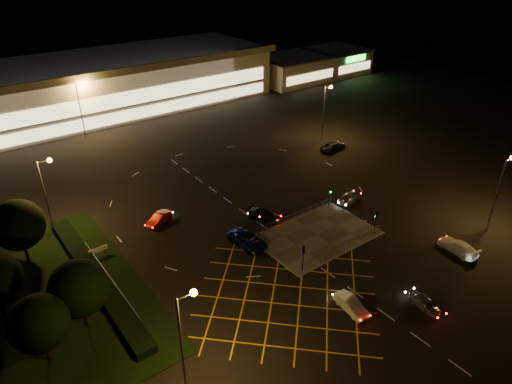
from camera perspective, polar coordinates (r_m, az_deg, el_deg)
ground at (r=57.48m, az=4.78°, el=-5.25°), size 180.00×180.00×0.00m
pedestrian_island at (r=57.41m, az=7.61°, el=-5.40°), size 14.00×9.00×0.12m
grass_verge at (r=52.34m, az=-24.53°, el=-12.14°), size 18.00×30.00×0.08m
hedge at (r=52.70m, az=-19.40°, el=-10.00°), size 2.00×26.00×1.00m
supermarket at (r=105.72m, az=-18.27°, el=12.77°), size 72.00×26.50×10.50m
retail_unit_a at (r=122.02m, az=4.53°, el=15.09°), size 18.80×14.80×6.35m
retail_unit_b at (r=132.83m, az=9.97°, el=15.90°), size 14.80×14.80×6.35m
streetlight_sw at (r=36.09m, az=-8.84°, el=-16.74°), size 1.78×0.56×10.03m
streetlight_se at (r=62.22m, az=28.33°, el=0.90°), size 1.78×0.56×10.03m
streetlight_nw at (r=59.58m, az=-24.68°, el=0.61°), size 1.78×0.56×10.03m
streetlight_ne at (r=83.06m, az=8.72°, el=10.61°), size 1.78×0.56×10.03m
streetlight_far_left at (r=89.85m, az=-20.97°, el=10.45°), size 1.78×0.56×10.03m
streetlight_far_right at (r=108.72m, az=-0.43°, el=15.28°), size 1.78×0.56×10.03m
signal_sw at (r=50.31m, az=5.94°, el=-7.61°), size 0.28×0.30×3.15m
signal_se at (r=57.89m, az=14.80°, el=-3.16°), size 0.28×0.30×3.15m
signal_nw at (r=55.31m, az=0.39°, el=-3.70°), size 0.28×0.30×3.15m
signal_ne at (r=62.29m, az=9.23°, el=-0.09°), size 0.28×0.30×3.15m
tree_a at (r=43.31m, az=-25.52°, el=-14.61°), size 5.04×5.04×6.86m
tree_c at (r=56.30m, az=-27.61°, el=-3.67°), size 5.76×5.76×7.84m
tree_e at (r=45.04m, az=-21.30°, el=-11.16°), size 5.40×5.40×7.35m
car_near_silver at (r=49.57m, az=20.40°, el=-12.87°), size 1.94×3.75×1.22m
car_queue_white at (r=47.29m, az=11.80°, el=-13.64°), size 1.89×4.19×1.33m
car_left_blue at (r=54.86m, az=-1.08°, el=-6.03°), size 3.02×5.69×1.52m
car_far_dkgrey at (r=59.88m, az=1.08°, el=-2.85°), size 3.74×4.88×1.32m
car_right_silver at (r=65.07m, az=11.64°, el=-0.65°), size 4.50×2.60×1.44m
car_circ_red at (r=60.35m, az=-12.01°, el=-3.28°), size 4.24×3.04×1.33m
car_east_grey at (r=81.30m, az=9.62°, el=5.70°), size 5.26×2.90×1.39m
car_approach_white at (r=58.85m, az=23.92°, el=-6.25°), size 2.49×5.10×1.43m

